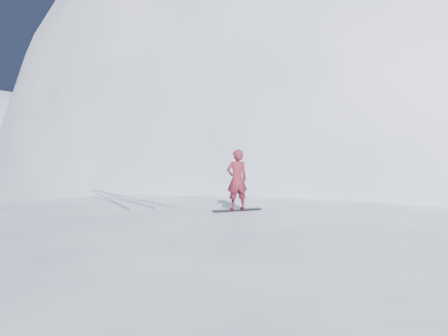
% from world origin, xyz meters
% --- Properties ---
extents(ground, '(400.00, 400.00, 0.00)m').
position_xyz_m(ground, '(0.00, 0.00, 0.00)').
color(ground, white).
rests_on(ground, ground).
extents(near_ridge, '(36.00, 28.00, 4.80)m').
position_xyz_m(near_ridge, '(1.00, 3.00, 0.00)').
color(near_ridge, white).
rests_on(near_ridge, ground).
extents(summit_peak, '(60.00, 56.00, 56.00)m').
position_xyz_m(summit_peak, '(22.00, 26.00, 0.00)').
color(summit_peak, white).
rests_on(summit_peak, ground).
extents(peak_shoulder, '(28.00, 24.00, 18.00)m').
position_xyz_m(peak_shoulder, '(10.00, 20.00, 0.00)').
color(peak_shoulder, white).
rests_on(peak_shoulder, ground).
extents(wind_bumps, '(16.00, 14.40, 1.00)m').
position_xyz_m(wind_bumps, '(-0.56, 2.12, 0.00)').
color(wind_bumps, white).
rests_on(wind_bumps, ground).
extents(snowboard, '(1.39, 0.26, 0.02)m').
position_xyz_m(snowboard, '(1.00, 1.90, 2.41)').
color(snowboard, black).
rests_on(snowboard, near_ridge).
extents(snowboarder, '(0.59, 0.39, 1.63)m').
position_xyz_m(snowboarder, '(1.00, 1.90, 3.24)').
color(snowboarder, maroon).
rests_on(snowboarder, snowboard).
extents(board_tracks, '(2.02, 5.96, 0.04)m').
position_xyz_m(board_tracks, '(-1.67, 5.95, 2.42)').
color(board_tracks, silver).
rests_on(board_tracks, ground).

